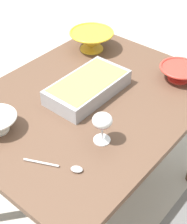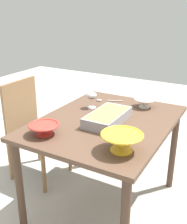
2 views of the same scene
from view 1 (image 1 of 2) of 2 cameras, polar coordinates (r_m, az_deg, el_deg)
name	(u,v)px [view 1 (image 1 of 2)]	position (r m, az deg, el deg)	size (l,w,h in m)	color
ground_plane	(89,199)	(2.07, -0.68, -14.37)	(8.00, 8.00, 0.00)	#B2ADA3
dining_table	(88,115)	(1.59, -0.86, -0.42)	(1.14, 0.88, 0.75)	brown
wine_glass	(102,122)	(1.26, 1.49, -1.73)	(0.08, 0.08, 0.13)	white
casserole_dish	(88,86)	(1.53, -0.96, 4.31)	(0.39, 0.21, 0.07)	#99999E
small_bowl	(179,72)	(1.68, 14.20, 6.49)	(0.20, 0.20, 0.07)	red
serving_bowl	(92,40)	(1.87, -0.32, 12.02)	(0.24, 0.24, 0.11)	yellow
serving_spoon	(65,167)	(1.23, -4.74, -9.18)	(0.11, 0.21, 0.01)	silver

